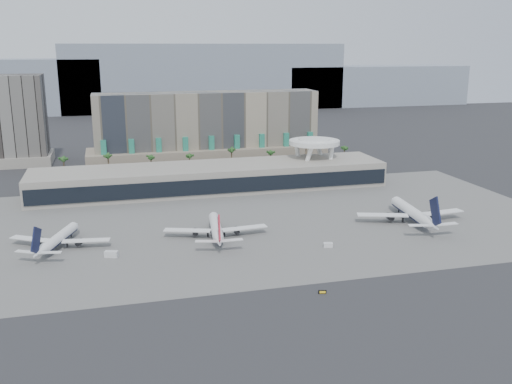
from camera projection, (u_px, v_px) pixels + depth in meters
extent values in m
plane|color=#232326|center=(277.00, 274.00, 175.17)|extent=(900.00, 900.00, 0.00)
cube|color=#5B5B59|center=(237.00, 222.00, 226.64)|extent=(260.00, 130.00, 0.06)
cube|color=gray|center=(205.00, 77.00, 621.25)|extent=(300.00, 60.00, 70.00)
cube|color=gray|center=(372.00, 85.00, 674.08)|extent=(220.00, 60.00, 45.00)
cube|color=gray|center=(208.00, 128.00, 336.21)|extent=(130.00, 22.00, 42.00)
cube|color=gray|center=(209.00, 155.00, 338.33)|extent=(140.00, 30.00, 10.00)
cube|color=#258167|center=(104.00, 156.00, 313.06)|extent=(3.00, 2.00, 18.00)
cube|color=#258167|center=(132.00, 155.00, 316.79)|extent=(3.00, 2.00, 18.00)
cube|color=#258167|center=(159.00, 154.00, 320.51)|extent=(3.00, 2.00, 18.00)
cube|color=#258167|center=(186.00, 153.00, 324.24)|extent=(3.00, 2.00, 18.00)
cube|color=#258167|center=(212.00, 151.00, 327.97)|extent=(3.00, 2.00, 18.00)
cube|color=#258167|center=(237.00, 150.00, 331.70)|extent=(3.00, 2.00, 18.00)
cube|color=#258167|center=(262.00, 149.00, 335.43)|extent=(3.00, 2.00, 18.00)
cube|color=#258167|center=(286.00, 148.00, 339.16)|extent=(3.00, 2.00, 18.00)
cube|color=#258167|center=(310.00, 147.00, 342.89)|extent=(3.00, 2.00, 18.00)
cube|color=black|center=(22.00, 120.00, 332.26)|extent=(26.00, 26.00, 52.00)
cube|color=#9E978B|center=(26.00, 159.00, 338.00)|extent=(30.00, 30.00, 6.00)
cube|color=#9E978B|center=(212.00, 177.00, 276.63)|extent=(170.00, 32.00, 12.00)
cube|color=black|center=(218.00, 186.00, 261.59)|extent=(168.00, 0.60, 7.00)
cube|color=black|center=(211.00, 163.00, 274.82)|extent=(170.00, 12.00, 2.50)
cylinder|color=white|center=(321.00, 157.00, 302.21)|extent=(6.98, 6.99, 21.89)
cylinder|color=white|center=(298.00, 158.00, 299.04)|extent=(6.98, 6.99, 21.89)
cylinder|color=white|center=(306.00, 162.00, 287.13)|extent=(6.98, 6.99, 21.89)
cylinder|color=white|center=(330.00, 161.00, 290.29)|extent=(6.98, 6.99, 21.89)
cylinder|color=white|center=(314.00, 142.00, 292.42)|extent=(26.00, 26.00, 2.20)
cylinder|color=white|center=(314.00, 140.00, 292.10)|extent=(16.00, 16.00, 1.20)
cylinder|color=brown|center=(65.00, 171.00, 291.99)|extent=(0.70, 0.70, 12.00)
sphere|color=#255120|center=(64.00, 160.00, 290.56)|extent=(2.80, 2.80, 2.80)
cylinder|color=brown|center=(109.00, 168.00, 297.46)|extent=(0.70, 0.70, 12.00)
sphere|color=#255120|center=(108.00, 158.00, 296.03)|extent=(2.80, 2.80, 2.80)
cylinder|color=brown|center=(151.00, 166.00, 302.92)|extent=(0.70, 0.70, 12.00)
sphere|color=#255120|center=(151.00, 155.00, 301.50)|extent=(2.80, 2.80, 2.80)
cylinder|color=brown|center=(191.00, 164.00, 308.14)|extent=(0.70, 0.70, 12.00)
sphere|color=#255120|center=(190.00, 154.00, 306.72)|extent=(2.80, 2.80, 2.80)
cylinder|color=brown|center=(232.00, 162.00, 313.86)|extent=(0.70, 0.70, 12.00)
sphere|color=#255120|center=(232.00, 152.00, 312.44)|extent=(2.80, 2.80, 2.80)
cylinder|color=brown|center=(270.00, 160.00, 319.33)|extent=(0.70, 0.70, 12.00)
sphere|color=#255120|center=(270.00, 150.00, 317.91)|extent=(2.80, 2.80, 2.80)
cylinder|color=brown|center=(307.00, 158.00, 324.80)|extent=(0.70, 0.70, 12.00)
sphere|color=#255120|center=(308.00, 148.00, 323.38)|extent=(2.80, 2.80, 2.80)
cylinder|color=brown|center=(345.00, 156.00, 330.52)|extent=(0.70, 0.70, 12.00)
sphere|color=#255120|center=(345.00, 146.00, 329.09)|extent=(2.80, 2.80, 2.80)
cylinder|color=white|center=(60.00, 237.00, 198.88)|extent=(11.57, 24.06, 3.56)
cylinder|color=#0F1433|center=(60.00, 238.00, 198.92)|extent=(11.34, 23.58, 3.49)
cone|color=white|center=(75.00, 225.00, 212.32)|extent=(4.71, 4.98, 3.56)
cone|color=white|center=(39.00, 252.00, 183.66)|extent=(6.06, 8.75, 3.56)
cube|color=white|center=(32.00, 239.00, 198.97)|extent=(15.50, 11.47, 0.31)
cube|color=white|center=(86.00, 240.00, 197.35)|extent=(16.36, 5.70, 0.31)
cylinder|color=black|center=(40.00, 241.00, 199.40)|extent=(3.05, 4.01, 1.96)
cylinder|color=black|center=(79.00, 242.00, 198.22)|extent=(3.05, 4.01, 1.96)
cube|color=#0F1433|center=(36.00, 240.00, 181.22)|extent=(3.15, 7.76, 9.37)
cube|color=white|center=(26.00, 252.00, 183.03)|extent=(7.21, 5.05, 0.22)
cube|color=white|center=(50.00, 252.00, 182.36)|extent=(7.37, 3.37, 0.22)
cylinder|color=black|center=(71.00, 235.00, 208.65)|extent=(0.45, 0.45, 1.42)
cylinder|color=black|center=(52.00, 245.00, 198.88)|extent=(0.62, 0.62, 1.42)
cylinder|color=black|center=(67.00, 245.00, 198.41)|extent=(0.62, 0.62, 1.42)
cylinder|color=white|center=(216.00, 227.00, 209.79)|extent=(6.99, 26.15, 3.79)
cylinder|color=#0F1433|center=(216.00, 227.00, 209.83)|extent=(6.85, 25.63, 3.72)
cone|color=white|center=(213.00, 215.00, 224.03)|extent=(4.30, 4.71, 3.79)
cone|color=white|center=(219.00, 241.00, 193.66)|extent=(4.83, 8.94, 3.79)
cube|color=white|center=(187.00, 230.00, 207.67)|extent=(17.38, 9.19, 0.33)
cube|color=white|center=(244.00, 228.00, 210.38)|extent=(17.34, 5.22, 0.33)
cylinder|color=black|center=(195.00, 232.00, 208.73)|extent=(2.54, 4.03, 2.09)
cylinder|color=black|center=(236.00, 230.00, 210.70)|extent=(2.54, 4.03, 2.09)
cube|color=#B11427|center=(219.00, 229.00, 191.07)|extent=(1.54, 8.61, 9.99)
cube|color=white|center=(207.00, 241.00, 192.08)|extent=(7.87, 4.00, 0.24)
cube|color=white|center=(232.00, 240.00, 193.19)|extent=(7.62, 2.20, 0.24)
cylinder|color=black|center=(214.00, 225.00, 220.14)|extent=(0.47, 0.47, 1.52)
cylinder|color=black|center=(208.00, 235.00, 209.15)|extent=(0.66, 0.66, 1.52)
cylinder|color=black|center=(224.00, 234.00, 209.94)|extent=(0.66, 0.66, 1.52)
cylinder|color=white|center=(411.00, 211.00, 227.49)|extent=(7.71, 30.25, 4.39)
cylinder|color=#0F1433|center=(410.00, 212.00, 227.53)|extent=(7.55, 29.65, 4.30)
cone|color=white|center=(394.00, 200.00, 243.93)|extent=(4.92, 5.40, 4.39)
cone|color=white|center=(432.00, 225.00, 208.86)|extent=(5.47, 10.31, 4.39)
cube|color=white|center=(382.00, 215.00, 224.88)|extent=(20.14, 10.41, 0.38)
cube|color=white|center=(440.00, 212.00, 228.32)|extent=(20.09, 6.29, 0.38)
cylinder|color=black|center=(390.00, 217.00, 226.15)|extent=(2.89, 4.63, 2.42)
cylinder|color=black|center=(432.00, 215.00, 228.65)|extent=(2.89, 4.63, 2.42)
cube|color=#0F1433|center=(435.00, 211.00, 205.85)|extent=(1.66, 9.97, 11.56)
cube|color=white|center=(421.00, 225.00, 206.96)|extent=(9.11, 4.52, 0.27)
cube|color=white|center=(446.00, 224.00, 208.37)|extent=(8.85, 2.66, 0.27)
cylinder|color=black|center=(399.00, 211.00, 239.44)|extent=(0.55, 0.55, 1.76)
cylinder|color=black|center=(403.00, 220.00, 226.70)|extent=(0.77, 0.77, 1.76)
cylinder|color=black|center=(419.00, 219.00, 227.70)|extent=(0.77, 0.77, 1.76)
cube|color=silver|center=(111.00, 254.00, 188.94)|extent=(4.73, 3.35, 2.09)
cube|color=silver|center=(328.00, 245.00, 198.36)|extent=(3.48, 2.55, 1.60)
cube|color=black|center=(322.00, 292.00, 161.23)|extent=(2.35, 0.81, 1.06)
cube|color=gold|center=(323.00, 292.00, 161.05)|extent=(1.67, 0.42, 0.64)
cylinder|color=black|center=(319.00, 293.00, 161.07)|extent=(0.13, 0.13, 0.64)
cylinder|color=black|center=(325.00, 292.00, 161.49)|extent=(0.13, 0.13, 0.64)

